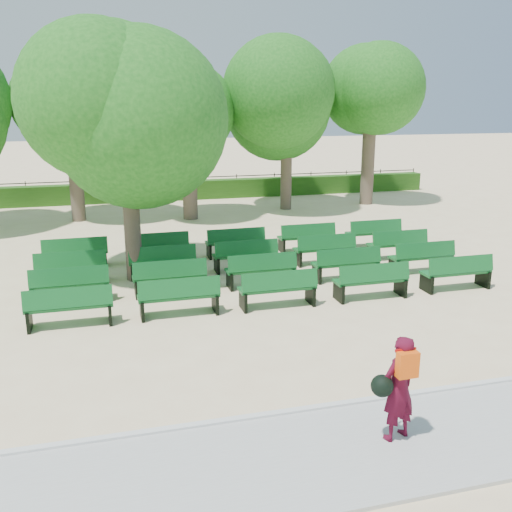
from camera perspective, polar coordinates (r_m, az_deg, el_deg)
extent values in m
plane|color=beige|center=(14.87, -0.33, -3.06)|extent=(120.00, 120.00, 0.00)
cube|color=#B3B3AE|center=(8.59, 13.18, -17.95)|extent=(30.00, 2.20, 0.06)
cube|color=silver|center=(9.45, 9.82, -14.31)|extent=(30.00, 0.12, 0.10)
cube|color=#265415|center=(28.20, -7.73, 6.52)|extent=(26.00, 0.70, 0.90)
cube|color=#0F5A22|center=(15.50, -0.31, -0.54)|extent=(1.84, 0.63, 0.06)
cube|color=#0F5A22|center=(15.23, -0.11, 0.16)|extent=(1.82, 0.26, 0.42)
cylinder|color=brown|center=(15.46, -12.26, 2.70)|extent=(0.43, 0.43, 2.81)
ellipsoid|color=#256E1D|center=(15.13, -12.85, 12.65)|extent=(4.63, 4.63, 4.17)
imported|color=#4A0A1E|center=(8.34, 14.08, -12.70)|extent=(0.65, 0.52, 1.54)
cube|color=#FF560D|center=(8.01, 14.90, -10.44)|extent=(0.29, 0.14, 0.36)
sphere|color=black|center=(8.12, 12.49, -12.57)|extent=(0.31, 0.31, 0.31)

